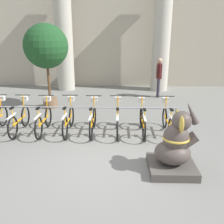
% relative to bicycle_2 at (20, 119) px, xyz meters
% --- Properties ---
extents(ground_plane, '(60.00, 60.00, 0.00)m').
position_rel_bicycle_2_xyz_m(ground_plane, '(2.62, -1.85, -0.40)').
color(ground_plane, slate).
extents(building_facade, '(20.00, 0.20, 6.00)m').
position_rel_bicycle_2_xyz_m(building_facade, '(2.62, 6.75, 2.60)').
color(building_facade, '#B2A893').
rests_on(building_facade, ground_plane).
extents(column_left, '(1.08, 1.08, 5.16)m').
position_rel_bicycle_2_xyz_m(column_left, '(0.23, 5.75, 2.22)').
color(column_left, '#BCB7A8').
rests_on(column_left, ground_plane).
extents(column_right, '(1.08, 1.08, 5.16)m').
position_rel_bicycle_2_xyz_m(column_right, '(5.00, 5.75, 2.22)').
color(column_right, '#BCB7A8').
rests_on(column_right, ground_plane).
extents(bike_rack, '(6.47, 0.05, 0.77)m').
position_rel_bicycle_2_xyz_m(bike_rack, '(1.47, 0.10, 0.25)').
color(bike_rack, gray).
rests_on(bike_rack, ground_plane).
extents(bicycle_2, '(0.48, 1.65, 1.05)m').
position_rel_bicycle_2_xyz_m(bicycle_2, '(0.00, 0.00, 0.00)').
color(bicycle_2, black).
rests_on(bicycle_2, ground_plane).
extents(bicycle_3, '(0.48, 1.65, 1.05)m').
position_rel_bicycle_2_xyz_m(bicycle_3, '(0.73, -0.01, 0.00)').
color(bicycle_3, black).
rests_on(bicycle_3, ground_plane).
extents(bicycle_4, '(0.48, 1.65, 1.05)m').
position_rel_bicycle_2_xyz_m(bicycle_4, '(1.47, 0.02, 0.00)').
color(bicycle_4, black).
rests_on(bicycle_4, ground_plane).
extents(bicycle_5, '(0.48, 1.65, 1.05)m').
position_rel_bicycle_2_xyz_m(bicycle_5, '(2.20, -0.02, 0.00)').
color(bicycle_5, black).
rests_on(bicycle_5, ground_plane).
extents(bicycle_6, '(0.48, 1.65, 1.05)m').
position_rel_bicycle_2_xyz_m(bicycle_6, '(2.93, -0.00, 0.00)').
color(bicycle_6, black).
rests_on(bicycle_6, ground_plane).
extents(bicycle_7, '(0.48, 1.65, 1.05)m').
position_rel_bicycle_2_xyz_m(bicycle_7, '(3.67, -0.04, 0.00)').
color(bicycle_7, black).
rests_on(bicycle_7, ground_plane).
extents(bicycle_8, '(0.48, 1.65, 1.05)m').
position_rel_bicycle_2_xyz_m(bicycle_8, '(4.40, -0.02, 0.00)').
color(bicycle_8, black).
rests_on(bicycle_8, ground_plane).
extents(elephant_statue, '(1.00, 1.00, 1.59)m').
position_rel_bicycle_2_xyz_m(elephant_statue, '(4.17, -2.09, 0.13)').
color(elephant_statue, '#4C4742').
rests_on(elephant_statue, ground_plane).
extents(person_pedestrian, '(0.23, 0.47, 1.77)m').
position_rel_bicycle_2_xyz_m(person_pedestrian, '(4.75, 4.27, 0.67)').
color(person_pedestrian, '#383342').
rests_on(person_pedestrian, ground_plane).
extents(potted_tree, '(1.65, 1.65, 3.20)m').
position_rel_bicycle_2_xyz_m(potted_tree, '(0.24, 2.53, 1.91)').
color(potted_tree, brown).
rests_on(potted_tree, ground_plane).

